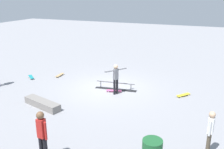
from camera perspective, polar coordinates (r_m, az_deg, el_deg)
The scene contains 10 objects.
ground_plane at distance 13.62m, azimuth -0.66°, elevation -3.19°, with size 60.00×60.00×0.00m, color gray.
grind_rail at distance 13.41m, azimuth 0.83°, elevation -2.72°, with size 2.27×0.50×0.42m.
skate_ledge at distance 11.85m, azimuth -15.63°, elevation -6.42°, with size 2.03×0.47×0.32m, color gray.
skater_main at distance 12.56m, azimuth 0.87°, elevation -0.60°, with size 0.79×1.08×1.58m.
skateboard_main at distance 13.12m, azimuth 0.44°, elevation -3.70°, with size 0.82×0.41×0.09m.
bystander_white_shirt at distance 8.59m, azimuth 21.50°, elevation -11.78°, with size 0.21×0.34×1.50m.
bystander_red_shirt at distance 7.91m, azimuth -15.69°, elevation -12.96°, with size 0.38×0.23×1.69m.
loose_skateboard_yellow at distance 13.10m, azimuth 15.99°, elevation -4.48°, with size 0.65×0.75×0.09m.
loose_skateboard_teal at distance 16.03m, azimuth -18.00°, elevation -0.51°, with size 0.75×0.66×0.09m.
loose_skateboard_natural at distance 15.93m, azimuth -11.83°, elevation -0.10°, with size 0.29×0.81×0.09m.
Camera 1 is at (-5.05, 11.64, 4.95)m, focal length 40.05 mm.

